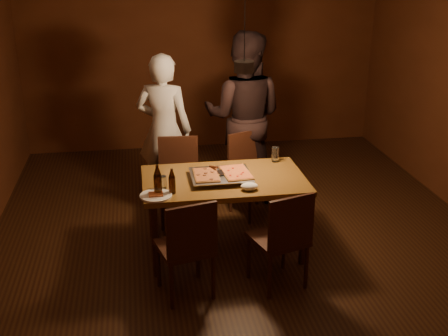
{
  "coord_description": "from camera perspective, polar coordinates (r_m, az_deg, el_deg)",
  "views": [
    {
      "loc": [
        -0.97,
        -4.87,
        2.72
      ],
      "look_at": [
        -0.2,
        -0.14,
        0.85
      ],
      "focal_mm": 45.0,
      "sensor_mm": 36.0,
      "label": 1
    }
  ],
  "objects": [
    {
      "name": "pizza_tray",
      "position": [
        5.16,
        -0.34,
        -0.88
      ],
      "size": [
        0.57,
        0.47,
        0.05
      ],
      "primitive_type": "cube",
      "rotation": [
        0.0,
        0.0,
        0.04
      ],
      "color": "silver",
      "rests_on": "dining_table"
    },
    {
      "name": "spatula",
      "position": [
        5.15,
        -0.29,
        -0.43
      ],
      "size": [
        0.19,
        0.25,
        0.04
      ],
      "primitive_type": null,
      "rotation": [
        0.0,
        0.0,
        0.49
      ],
      "color": "silver",
      "rests_on": "pizza_tray"
    },
    {
      "name": "chair_far_left",
      "position": [
        5.93,
        -4.62,
        -0.39
      ],
      "size": [
        0.45,
        0.45,
        0.49
      ],
      "rotation": [
        0.0,
        0.0,
        3.06
      ],
      "color": "#38190F",
      "rests_on": "floor"
    },
    {
      "name": "dining_table",
      "position": [
        5.21,
        0.0,
        -1.78
      ],
      "size": [
        1.5,
        0.9,
        0.75
      ],
      "color": "brown",
      "rests_on": "floor"
    },
    {
      "name": "diner_white",
      "position": [
        6.29,
        -6.11,
        3.9
      ],
      "size": [
        0.72,
        0.59,
        1.7
      ],
      "primitive_type": "imported",
      "rotation": [
        0.0,
        0.0,
        2.8
      ],
      "color": "silver",
      "rests_on": "floor"
    },
    {
      "name": "room_shell",
      "position": [
        5.14,
        2.01,
        6.4
      ],
      "size": [
        6.0,
        6.0,
        6.0
      ],
      "color": "#361F0E",
      "rests_on": "ground"
    },
    {
      "name": "beer_bottle_b",
      "position": [
        4.84,
        -5.3,
        -1.34
      ],
      "size": [
        0.06,
        0.06,
        0.23
      ],
      "color": "black",
      "rests_on": "dining_table"
    },
    {
      "name": "chair_far_right",
      "position": [
        6.08,
        2.62,
        0.22
      ],
      "size": [
        0.55,
        0.55,
        0.49
      ],
      "rotation": [
        0.0,
        0.0,
        3.56
      ],
      "color": "#38190F",
      "rests_on": "floor"
    },
    {
      "name": "pizza_cheese",
      "position": [
        5.16,
        1.24,
        -0.45
      ],
      "size": [
        0.28,
        0.4,
        0.02
      ],
      "primitive_type": "cube",
      "rotation": [
        0.0,
        0.0,
        0.09
      ],
      "color": "gold",
      "rests_on": "pizza_tray"
    },
    {
      "name": "pizza_meat",
      "position": [
        5.11,
        -1.82,
        -0.69
      ],
      "size": [
        0.23,
        0.36,
        0.02
      ],
      "primitive_type": "cube",
      "rotation": [
        0.0,
        0.0,
        -0.02
      ],
      "color": "maroon",
      "rests_on": "pizza_tray"
    },
    {
      "name": "water_glass_left",
      "position": [
        4.98,
        -6.24,
        -1.43
      ],
      "size": [
        0.07,
        0.07,
        0.11
      ],
      "primitive_type": "cylinder",
      "color": "silver",
      "rests_on": "dining_table"
    },
    {
      "name": "napkin",
      "position": [
        4.93,
        2.6,
        -1.88
      ],
      "size": [
        0.15,
        0.12,
        0.06
      ],
      "primitive_type": "ellipsoid",
      "color": "white",
      "rests_on": "dining_table"
    },
    {
      "name": "diner_dark",
      "position": [
        6.37,
        2.01,
        5.24
      ],
      "size": [
        1.13,
        1.0,
        1.92
      ],
      "primitive_type": "imported",
      "rotation": [
        0.0,
        0.0,
        2.79
      ],
      "color": "black",
      "rests_on": "floor"
    },
    {
      "name": "pendant_lamp",
      "position": [
        5.06,
        2.06,
        10.35
      ],
      "size": [
        0.18,
        0.18,
        1.1
      ],
      "color": "black",
      "rests_on": "ceiling"
    },
    {
      "name": "beer_bottle_a",
      "position": [
        4.83,
        -6.76,
        -1.21
      ],
      "size": [
        0.07,
        0.07,
        0.27
      ],
      "color": "black",
      "rests_on": "dining_table"
    },
    {
      "name": "plate_slice",
      "position": [
        4.84,
        -6.94,
        -2.79
      ],
      "size": [
        0.28,
        0.28,
        0.03
      ],
      "color": "white",
      "rests_on": "dining_table"
    },
    {
      "name": "chair_near_left",
      "position": [
        4.56,
        -3.69,
        -7.37
      ],
      "size": [
        0.51,
        0.51,
        0.49
      ],
      "rotation": [
        0.0,
        0.0,
        0.24
      ],
      "color": "#38190F",
      "rests_on": "floor"
    },
    {
      "name": "chair_near_right",
      "position": [
        4.71,
        6.08,
        -6.47
      ],
      "size": [
        0.52,
        0.52,
        0.49
      ],
      "rotation": [
        0.0,
        0.0,
        0.3
      ],
      "color": "#38190F",
      "rests_on": "floor"
    },
    {
      "name": "water_glass_right",
      "position": [
        5.59,
        5.24,
        1.38
      ],
      "size": [
        0.07,
        0.07,
        0.15
      ],
      "primitive_type": "cylinder",
      "color": "silver",
      "rests_on": "dining_table"
    }
  ]
}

